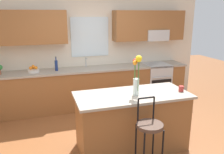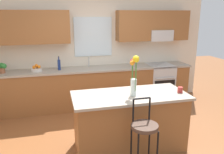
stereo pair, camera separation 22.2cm
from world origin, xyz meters
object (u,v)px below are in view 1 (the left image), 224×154
bar_stool_near (149,129)px  mug_ceramic (181,89)px  oven_range (156,82)px  kitchen_island (132,121)px  fruit_bowl_oranges (33,70)px  bottle_olive_oil (56,65)px  flower_vase (137,73)px

bar_stool_near → mug_ceramic: bar_stool_near is taller
oven_range → mug_ceramic: bearing=-107.2°
oven_range → mug_ceramic: mug_ceramic is taller
kitchen_island → mug_ceramic: bearing=-8.1°
fruit_bowl_oranges → bottle_olive_oil: size_ratio=0.78×
fruit_bowl_oranges → bottle_olive_oil: (0.48, -0.00, 0.07)m
mug_ceramic → fruit_bowl_oranges: bearing=138.2°
kitchen_island → bottle_olive_oil: (-1.01, 1.92, 0.58)m
fruit_bowl_oranges → kitchen_island: bearing=-52.2°
kitchen_island → fruit_bowl_oranges: (-1.49, 1.92, 0.51)m
kitchen_island → mug_ceramic: (0.79, -0.11, 0.50)m
oven_range → bottle_olive_oil: 2.49m
mug_ceramic → bottle_olive_oil: size_ratio=0.29×
bar_stool_near → fruit_bowl_oranges: bearing=120.4°
kitchen_island → fruit_bowl_oranges: fruit_bowl_oranges is taller
mug_ceramic → bottle_olive_oil: bottle_olive_oil is taller
bottle_olive_oil → fruit_bowl_oranges: bearing=179.6°
flower_vase → mug_ceramic: size_ratio=6.91×
flower_vase → kitchen_island: bearing=120.2°
flower_vase → fruit_bowl_oranges: (-1.53, 1.98, -0.29)m
kitchen_island → fruit_bowl_oranges: 2.49m
flower_vase → fruit_bowl_oranges: flower_vase is taller
bottle_olive_oil → oven_range: bearing=-0.6°
kitchen_island → fruit_bowl_oranges: size_ratio=7.43×
kitchen_island → bottle_olive_oil: 2.25m
oven_range → bar_stool_near: 2.89m
oven_range → flower_vase: bearing=-125.1°
flower_vase → fruit_bowl_oranges: size_ratio=2.59×
bar_stool_near → bottle_olive_oil: bottle_olive_oil is taller
flower_vase → bottle_olive_oil: 2.25m
oven_range → kitchen_island: (-1.41, -1.90, 0.00)m
kitchen_island → mug_ceramic: 0.94m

